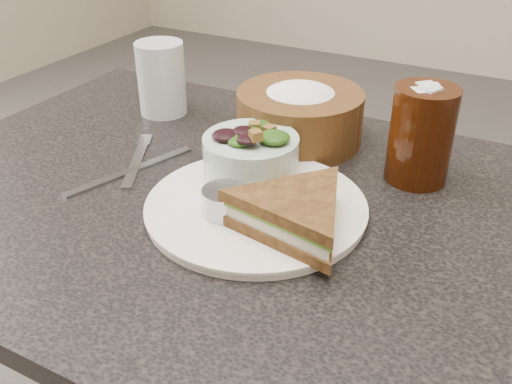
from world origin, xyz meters
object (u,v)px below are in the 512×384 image
at_px(dinner_plate, 256,207).
at_px(sandwich, 295,214).
at_px(salad_bowl, 251,149).
at_px(bread_basket, 300,108).
at_px(dressing_ramekin, 225,202).
at_px(cola_glass, 422,131).
at_px(water_glass, 161,78).
at_px(dining_table, 239,381).

bearing_deg(dinner_plate, sandwich, -25.16).
bearing_deg(salad_bowl, bread_basket, 88.46).
distance_m(dinner_plate, dressing_ramekin, 0.05).
xyz_separation_m(cola_glass, water_glass, (-0.47, 0.03, -0.01)).
relative_size(dining_table, sandwich, 5.34).
xyz_separation_m(bread_basket, cola_glass, (0.20, -0.04, 0.02)).
distance_m(dressing_ramekin, cola_glass, 0.30).
bearing_deg(water_glass, dinner_plate, -35.30).
bearing_deg(sandwich, dressing_ramekin, -165.70).
distance_m(sandwich, bread_basket, 0.28).
distance_m(dressing_ramekin, bread_basket, 0.27).
distance_m(dinner_plate, salad_bowl, 0.09).
height_order(dining_table, dressing_ramekin, dressing_ramekin).
distance_m(dining_table, cola_glass, 0.52).
bearing_deg(dinner_plate, water_glass, 144.70).
height_order(dressing_ramekin, cola_glass, cola_glass).
height_order(dressing_ramekin, bread_basket, bread_basket).
bearing_deg(water_glass, dining_table, -36.66).
xyz_separation_m(dinner_plate, cola_glass, (0.16, 0.19, 0.07)).
bearing_deg(cola_glass, dinner_plate, -130.54).
relative_size(sandwich, water_glass, 1.46).
xyz_separation_m(dinner_plate, bread_basket, (-0.04, 0.23, 0.05)).
relative_size(dining_table, dinner_plate, 3.47).
xyz_separation_m(dining_table, dinner_plate, (0.05, -0.02, 0.38)).
xyz_separation_m(dressing_ramekin, water_glass, (-0.29, 0.26, 0.03)).
xyz_separation_m(dining_table, bread_basket, (0.00, 0.20, 0.43)).
bearing_deg(dining_table, dressing_ramekin, -70.39).
bearing_deg(water_glass, cola_glass, -3.60).
relative_size(dinner_plate, salad_bowl, 2.13).
height_order(dinner_plate, salad_bowl, salad_bowl).
distance_m(sandwich, dressing_ramekin, 0.10).
bearing_deg(salad_bowl, sandwich, -41.25).
distance_m(salad_bowl, water_glass, 0.30).
relative_size(sandwich, bread_basket, 0.92).
height_order(dinner_plate, cola_glass, cola_glass).
distance_m(sandwich, cola_glass, 0.24).
bearing_deg(dining_table, bread_basket, 88.79).
bearing_deg(dining_table, water_glass, 143.34).
bearing_deg(bread_basket, cola_glass, -10.20).
xyz_separation_m(salad_bowl, bread_basket, (0.00, 0.16, 0.01)).
height_order(salad_bowl, cola_glass, cola_glass).
bearing_deg(sandwich, bread_basket, 123.94).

